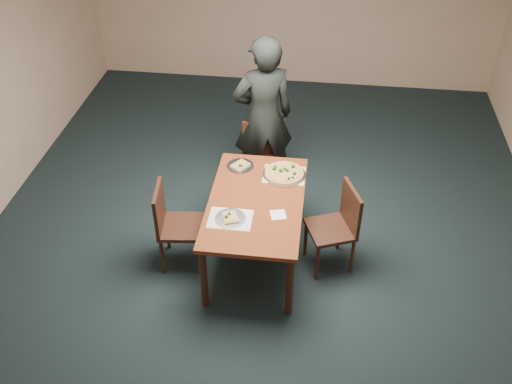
# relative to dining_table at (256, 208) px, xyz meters

# --- Properties ---
(ground) EXTENTS (8.00, 8.00, 0.00)m
(ground) POSITION_rel_dining_table_xyz_m (0.05, -0.02, -0.66)
(ground) COLOR black
(ground) RESTS_ON ground
(room_shell) EXTENTS (8.00, 8.00, 8.00)m
(room_shell) POSITION_rel_dining_table_xyz_m (0.05, -0.02, 1.08)
(room_shell) COLOR tan
(room_shell) RESTS_ON ground
(dining_table) EXTENTS (0.90, 1.50, 0.75)m
(dining_table) POSITION_rel_dining_table_xyz_m (0.00, 0.00, 0.00)
(dining_table) COLOR #602713
(dining_table) RESTS_ON ground
(chair_far) EXTENTS (0.52, 0.52, 0.91)m
(chair_far) POSITION_rel_dining_table_xyz_m (-0.07, 1.09, -0.14)
(chair_far) COLOR black
(chair_far) RESTS_ON ground
(chair_left) EXTENTS (0.47, 0.47, 0.91)m
(chair_left) POSITION_rel_dining_table_xyz_m (-0.80, -0.15, -0.14)
(chair_left) COLOR black
(chair_left) RESTS_ON ground
(chair_right) EXTENTS (0.55, 0.55, 0.91)m
(chair_right) POSITION_rel_dining_table_xyz_m (0.80, 0.04, -0.14)
(chair_right) COLOR black
(chair_right) RESTS_ON ground
(diner) EXTENTS (0.80, 0.67, 1.88)m
(diner) POSITION_rel_dining_table_xyz_m (-0.08, 1.23, 0.28)
(diner) COLOR black
(diner) RESTS_ON ground
(placemat_main) EXTENTS (0.42, 0.32, 0.00)m
(placemat_main) POSITION_rel_dining_table_xyz_m (0.23, 0.44, 0.09)
(placemat_main) COLOR white
(placemat_main) RESTS_ON dining_table
(placemat_near) EXTENTS (0.40, 0.30, 0.00)m
(placemat_near) POSITION_rel_dining_table_xyz_m (-0.20, -0.30, 0.09)
(placemat_near) COLOR white
(placemat_near) RESTS_ON dining_table
(pizza_pan) EXTENTS (0.43, 0.43, 0.07)m
(pizza_pan) POSITION_rel_dining_table_xyz_m (0.23, 0.44, 0.11)
(pizza_pan) COLOR silver
(pizza_pan) RESTS_ON dining_table
(slice_plate_near) EXTENTS (0.28, 0.28, 0.06)m
(slice_plate_near) POSITION_rel_dining_table_xyz_m (-0.20, -0.30, 0.11)
(slice_plate_near) COLOR silver
(slice_plate_near) RESTS_ON dining_table
(slice_plate_far) EXTENTS (0.28, 0.28, 0.06)m
(slice_plate_far) POSITION_rel_dining_table_xyz_m (-0.23, 0.53, 0.10)
(slice_plate_far) COLOR silver
(slice_plate_far) RESTS_ON dining_table
(napkin) EXTENTS (0.17, 0.17, 0.01)m
(napkin) POSITION_rel_dining_table_xyz_m (0.23, -0.19, 0.09)
(napkin) COLOR white
(napkin) RESTS_ON dining_table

